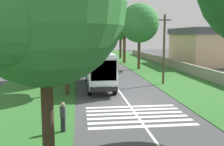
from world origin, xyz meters
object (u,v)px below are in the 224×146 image
Objects in this scene: roadside_tree_right_2 at (124,21)px; roadside_tree_right_4 at (138,24)px; utility_pole at (164,48)px; roadside_building at (205,46)px; roadside_tree_left_0 at (69,24)px; roadside_tree_left_3 at (64,29)px; trailing_car_1 at (108,59)px; roadside_tree_right_3 at (120,30)px; roadside_tree_left_4 at (61,25)px; roadside_tree_left_1 at (41,8)px; roadside_tree_right_0 at (110,27)px; roadside_tree_left_2 at (70,24)px; coach_bus at (99,67)px; pedestrian at (63,117)px; trailing_car_0 at (112,63)px.

roadside_tree_right_4 is at bearing -175.71° from roadside_tree_right_2.
utility_pole is 0.55× the size of roadside_building.
roadside_tree_left_3 is at bearing -178.69° from roadside_tree_left_0.
trailing_car_1 is 11.79m from roadside_tree_right_3.
roadside_tree_left_4 reaches higher than roadside_tree_left_3.
roadside_tree_right_2 reaches higher than roadside_tree_left_1.
roadside_tree_left_2 is at bearing 95.97° from roadside_tree_right_0.
roadside_tree_right_0 is 0.77× the size of roadside_building.
utility_pole is at bearing -84.25° from coach_bus.
roadside_tree_right_0 is 38.25m from roadside_building.
roadside_tree_left_0 is at bearing 75.28° from roadside_building.
roadside_tree_right_0 reaches higher than pedestrian.
roadside_tree_right_2 reaches higher than roadside_building.
roadside_tree_right_0 is 31.20m from roadside_tree_right_2.
roadside_tree_left_0 is 10.96m from roadside_tree_right_2.
roadside_building is (5.42, -13.98, -3.72)m from roadside_tree_right_4.
roadside_tree_left_4 is (-14.92, 7.77, 5.90)m from trailing_car_0.
pedestrian is (-16.85, -1.07, -5.66)m from roadside_tree_left_4.
roadside_tree_left_0 is 26.55m from roadside_building.
roadside_tree_left_0 is 0.99× the size of roadside_tree_right_2.
roadside_tree_left_0 is 28.42m from utility_pole.
utility_pole is at bearing -104.84° from roadside_tree_left_4.
roadside_tree_right_3 reaches higher than coach_bus.
roadside_tree_right_0 is (29.73, -4.02, 7.38)m from trailing_car_1.
roadside_tree_right_2 is at bearing -14.52° from pedestrian.
pedestrian is at bearing 143.62° from roadside_building.
roadside_tree_left_3 reaches higher than trailing_car_0.
trailing_car_0 is at bearing -166.87° from roadside_tree_left_2.
roadside_tree_right_2 reaches higher than roadside_tree_right_3.
roadside_tree_left_0 reaches higher than trailing_car_1.
coach_bus is 0.89× the size of roadside_tree_left_2.
roadside_tree_right_2 reaches higher than roadside_tree_right_0.
roadside_tree_right_0 reaches higher than roadside_tree_left_4.
roadside_tree_left_0 is 31.02m from roadside_tree_right_0.
trailing_car_0 is 1.00× the size of trailing_car_1.
trailing_car_0 is at bearing 11.12° from utility_pole.
roadside_tree_left_3 is 39.64m from roadside_tree_right_3.
roadside_tree_right_0 is 1.00× the size of roadside_tree_right_2.
roadside_building is at bearing -142.81° from roadside_tree_left_2.
coach_bus reaches higher than trailing_car_1.
coach_bus is 7.51m from utility_pole.
roadside_tree_left_4 reaches higher than roadside_tree_left_1.
roadside_tree_right_0 is 1.40× the size of utility_pole.
coach_bus is 54.63m from roadside_tree_left_2.
utility_pole is at bearing 179.41° from roadside_tree_right_4.
roadside_tree_left_3 is at bearing 159.91° from roadside_tree_right_2.
roadside_tree_right_2 is 9.71m from roadside_tree_right_4.
roadside_tree_left_0 is 0.76× the size of roadside_building.
roadside_tree_left_1 reaches higher than trailing_car_1.
utility_pole is (-17.92, -3.52, 3.32)m from trailing_car_0.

